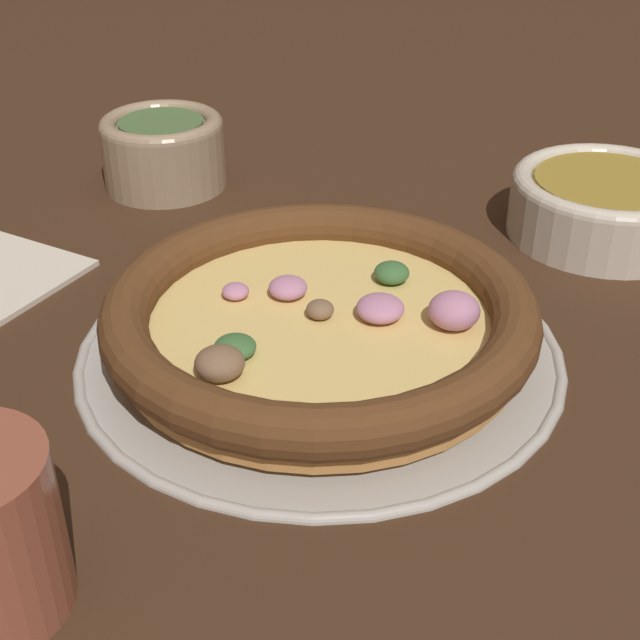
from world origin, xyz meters
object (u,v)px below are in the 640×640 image
object	(u,v)px
pizza	(321,316)
bowl_far	(163,148)
pizza_tray	(320,347)
bowl_near	(606,202)

from	to	relation	value
pizza	bowl_far	world-z (taller)	bowl_far
pizza_tray	pizza	world-z (taller)	pizza
pizza_tray	bowl_near	xyz separation A→B (m)	(-0.13, -0.24, 0.02)
pizza	bowl_near	bearing A→B (deg)	-119.54
pizza_tray	pizza	bearing A→B (deg)	168.72
pizza_tray	bowl_far	world-z (taller)	bowl_far
bowl_near	bowl_far	size ratio (longest dim) A/B	1.39
pizza_tray	bowl_near	world-z (taller)	bowl_near
pizza_tray	pizza	distance (m)	0.02
pizza_tray	bowl_far	size ratio (longest dim) A/B	2.90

